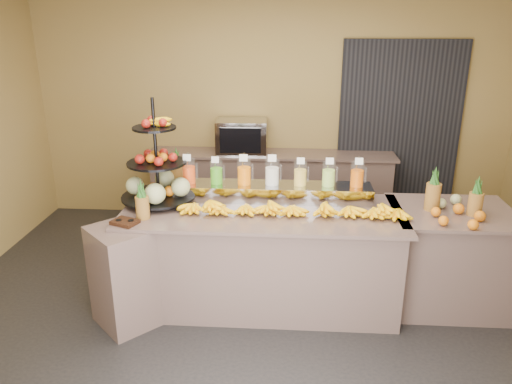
# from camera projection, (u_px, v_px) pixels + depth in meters

# --- Properties ---
(ground) EXTENTS (6.00, 6.00, 0.00)m
(ground) POSITION_uv_depth(u_px,v_px,m) (260.00, 319.00, 4.47)
(ground) COLOR black
(ground) RESTS_ON ground
(room_envelope) EXTENTS (6.04, 5.02, 2.82)m
(room_envelope) POSITION_uv_depth(u_px,v_px,m) (286.00, 95.00, 4.57)
(room_envelope) COLOR olive
(room_envelope) RESTS_ON ground
(buffet_counter) EXTENTS (2.75, 1.25, 0.93)m
(buffet_counter) POSITION_uv_depth(u_px,v_px,m) (250.00, 259.00, 4.57)
(buffet_counter) COLOR #A27F75
(buffet_counter) RESTS_ON ground
(right_counter) EXTENTS (1.08, 0.88, 0.93)m
(right_counter) POSITION_uv_depth(u_px,v_px,m) (447.00, 257.00, 4.58)
(right_counter) COLOR #A27F75
(right_counter) RESTS_ON ground
(back_ledge) EXTENTS (3.10, 0.55, 0.93)m
(back_ledge) POSITION_uv_depth(u_px,v_px,m) (271.00, 187.00, 6.43)
(back_ledge) COLOR #A27F75
(back_ledge) RESTS_ON ground
(pitcher_tray) EXTENTS (1.85, 0.30, 0.15)m
(pitcher_tray) POSITION_uv_depth(u_px,v_px,m) (272.00, 192.00, 4.67)
(pitcher_tray) COLOR gray
(pitcher_tray) RESTS_ON buffet_counter
(juice_pitcher_orange_a) EXTENTS (0.13, 0.13, 0.30)m
(juice_pitcher_orange_a) POSITION_uv_depth(u_px,v_px,m) (189.00, 172.00, 4.66)
(juice_pitcher_orange_a) COLOR silver
(juice_pitcher_orange_a) RESTS_ON pitcher_tray
(juice_pitcher_green) EXTENTS (0.12, 0.12, 0.28)m
(juice_pitcher_green) POSITION_uv_depth(u_px,v_px,m) (216.00, 174.00, 4.65)
(juice_pitcher_green) COLOR silver
(juice_pitcher_green) RESTS_ON pitcher_tray
(juice_pitcher_orange_b) EXTENTS (0.13, 0.13, 0.31)m
(juice_pitcher_orange_b) POSITION_uv_depth(u_px,v_px,m) (244.00, 173.00, 4.63)
(juice_pitcher_orange_b) COLOR silver
(juice_pitcher_orange_b) RESTS_ON pitcher_tray
(juice_pitcher_milk) EXTENTS (0.13, 0.13, 0.32)m
(juice_pitcher_milk) POSITION_uv_depth(u_px,v_px,m) (272.00, 174.00, 4.61)
(juice_pitcher_milk) COLOR silver
(juice_pitcher_milk) RESTS_ON pitcher_tray
(juice_pitcher_lemon) EXTENTS (0.12, 0.12, 0.29)m
(juice_pitcher_lemon) POSITION_uv_depth(u_px,v_px,m) (300.00, 175.00, 4.60)
(juice_pitcher_lemon) COLOR silver
(juice_pitcher_lemon) RESTS_ON pitcher_tray
(juice_pitcher_lime) EXTENTS (0.12, 0.13, 0.29)m
(juice_pitcher_lime) POSITION_uv_depth(u_px,v_px,m) (329.00, 175.00, 4.58)
(juice_pitcher_lime) COLOR silver
(juice_pitcher_lime) RESTS_ON pitcher_tray
(juice_pitcher_orange_c) EXTENTS (0.12, 0.13, 0.30)m
(juice_pitcher_orange_c) POSITION_uv_depth(u_px,v_px,m) (357.00, 176.00, 4.57)
(juice_pitcher_orange_c) COLOR silver
(juice_pitcher_orange_c) RESTS_ON pitcher_tray
(banana_heap) EXTENTS (2.03, 0.18, 0.17)m
(banana_heap) POSITION_uv_depth(u_px,v_px,m) (295.00, 207.00, 4.34)
(banana_heap) COLOR yellow
(banana_heap) RESTS_ON buffet_counter
(fruit_stand) EXTENTS (0.82, 0.82, 0.97)m
(fruit_stand) POSITION_uv_depth(u_px,v_px,m) (163.00, 177.00, 4.56)
(fruit_stand) COLOR black
(fruit_stand) RESTS_ON buffet_counter
(condiment_caddy) EXTENTS (0.25, 0.22, 0.03)m
(condiment_caddy) POSITION_uv_depth(u_px,v_px,m) (125.00, 222.00, 4.15)
(condiment_caddy) COLOR black
(condiment_caddy) RESTS_ON buffet_counter
(pineapple_left_a) EXTENTS (0.12, 0.12, 0.36)m
(pineapple_left_a) POSITION_uv_depth(u_px,v_px,m) (142.00, 204.00, 4.23)
(pineapple_left_a) COLOR brown
(pineapple_left_a) RESTS_ON buffet_counter
(pineapple_left_b) EXTENTS (0.15, 0.15, 0.44)m
(pineapple_left_b) POSITION_uv_depth(u_px,v_px,m) (177.00, 174.00, 4.88)
(pineapple_left_b) COLOR brown
(pineapple_left_b) RESTS_ON buffet_counter
(right_fruit_pile) EXTENTS (0.46, 0.44, 0.25)m
(right_fruit_pile) POSITION_uv_depth(u_px,v_px,m) (454.00, 208.00, 4.28)
(right_fruit_pile) COLOR brown
(right_fruit_pile) RESTS_ON right_counter
(oven_warmer) EXTENTS (0.63, 0.45, 0.41)m
(oven_warmer) POSITION_uv_depth(u_px,v_px,m) (242.00, 136.00, 6.23)
(oven_warmer) COLOR gray
(oven_warmer) RESTS_ON back_ledge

